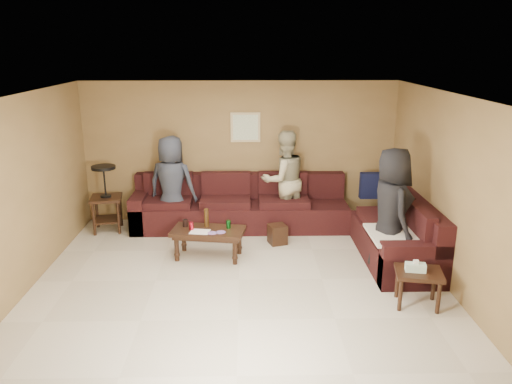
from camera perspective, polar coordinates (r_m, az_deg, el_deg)
room at (r=6.36m, az=-2.09°, el=3.54°), size 5.60×5.50×2.50m
sectional_sofa at (r=8.23m, az=3.84°, el=-3.16°), size 4.65×2.90×0.97m
coffee_table at (r=7.50m, az=-5.51°, el=-4.74°), size 1.14×0.69×0.73m
end_table_left at (r=8.84m, az=-16.77°, el=-0.58°), size 0.57×0.57×1.15m
side_table_right at (r=6.44m, az=18.04°, el=-9.08°), size 0.62×0.54×0.60m
waste_bin at (r=8.06m, az=2.46°, el=-4.84°), size 0.33×0.33×0.31m
wall_art at (r=8.79m, az=-1.21°, el=7.40°), size 0.52×0.04×0.52m
person_left at (r=8.51m, az=-9.58°, el=0.86°), size 0.91×0.70×1.66m
person_middle at (r=8.58m, az=3.21°, el=1.39°), size 1.01×0.91×1.71m
person_right at (r=7.16m, az=15.16°, el=-2.05°), size 0.67×0.93×1.76m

